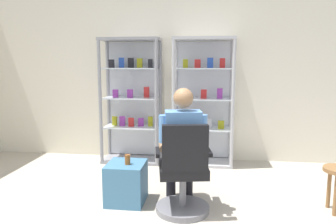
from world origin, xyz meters
The scene contains 7 objects.
back_wall centered at (0.00, 3.00, 1.35)m, with size 6.00×0.10×2.70m, color silver.
display_cabinet_left centered at (-0.55, 2.76, 0.96)m, with size 0.90×0.45×1.90m.
display_cabinet_right centered at (0.55, 2.76, 0.96)m, with size 0.90×0.45×1.90m.
office_chair centered at (0.39, 1.00, 0.39)m, with size 0.60×0.56×0.96m.
seated_shopkeeper centered at (0.36, 1.16, 0.71)m, with size 0.54×0.61×1.29m.
storage_crate centered at (-0.25, 1.20, 0.22)m, with size 0.41×0.43×0.45m, color teal.
tea_glass centered at (-0.23, 1.16, 0.50)m, with size 0.06×0.06×0.11m, color brown.
Camera 1 is at (0.63, -2.15, 1.54)m, focal length 34.81 mm.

